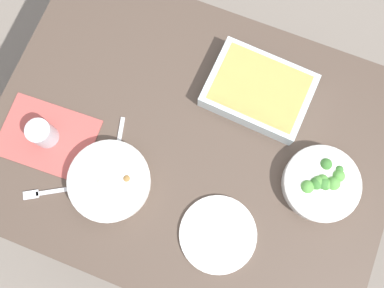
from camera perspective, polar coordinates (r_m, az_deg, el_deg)
The scene contains 10 objects.
ground_plane at distance 1.93m, azimuth -0.00°, elevation -4.68°, with size 6.00×6.00×0.00m, color slate.
dining_table at distance 1.28m, azimuth -0.00°, elevation -0.85°, with size 1.20×0.90×0.74m.
placemat at distance 1.27m, azimuth -19.83°, elevation 0.96°, with size 0.28×0.20×0.00m, color #B24C47.
stew_bowl at distance 1.17m, azimuth -11.59°, elevation -5.20°, with size 0.24×0.24×0.06m.
broccoli_bowl at distance 1.20m, azimuth 17.86°, elevation -5.35°, with size 0.22×0.22×0.07m.
baking_dish at distance 1.22m, azimuth 9.44°, elevation 7.54°, with size 0.31×0.24×0.06m.
drink_cup at distance 1.24m, azimuth -20.39°, elevation 1.34°, with size 0.07×0.07×0.08m.
side_plate at distance 1.17m, azimuth 3.71°, elevation -12.67°, with size 0.22×0.22×0.01m, color white.
spoon_by_stew at distance 1.21m, azimuth -10.65°, elevation -1.39°, with size 0.06×0.17×0.01m.
fork_on_table at distance 1.24m, azimuth -19.63°, elevation -6.44°, with size 0.16×0.10×0.01m.
Camera 1 is at (0.09, -0.24, 1.91)m, focal length 37.58 mm.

